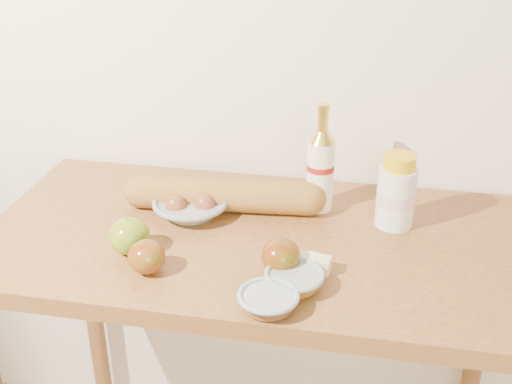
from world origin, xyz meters
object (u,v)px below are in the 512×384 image
(table, at_px, (258,282))
(cream_bottle, at_px, (396,193))
(bourbon_bottle, at_px, (321,168))
(baguette, at_px, (224,195))
(egg_bowl, at_px, (190,205))

(table, height_order, cream_bottle, cream_bottle)
(bourbon_bottle, distance_m, cream_bottle, 0.18)
(cream_bottle, relative_size, baguette, 0.35)
(cream_bottle, height_order, egg_bowl, cream_bottle)
(table, xyz_separation_m, bourbon_bottle, (0.12, 0.15, 0.23))
(table, distance_m, cream_bottle, 0.37)
(baguette, bearing_deg, egg_bowl, -158.71)
(cream_bottle, distance_m, egg_bowl, 0.46)
(table, bearing_deg, baguette, 135.62)
(egg_bowl, bearing_deg, cream_bottle, 5.36)
(bourbon_bottle, bearing_deg, table, -136.80)
(bourbon_bottle, distance_m, egg_bowl, 0.31)
(cream_bottle, xyz_separation_m, baguette, (-0.39, -0.01, -0.04))
(bourbon_bottle, bearing_deg, baguette, -175.64)
(baguette, bearing_deg, table, -49.84)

